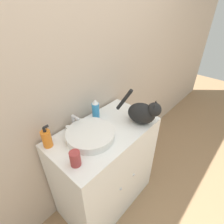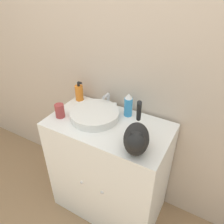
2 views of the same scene
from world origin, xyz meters
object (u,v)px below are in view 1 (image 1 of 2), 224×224
Objects in this scene: cat at (143,112)px; spray_bottle at (96,109)px; soap_bottle at (47,138)px; cup at (75,159)px.

cat is 0.38m from spray_bottle.
soap_bottle is at bearing 178.76° from spray_bottle.
cat is at bearing -5.97° from cup.
soap_bottle is at bearing -137.43° from cat.
cat reaches higher than spray_bottle.
cat reaches higher than cup.
spray_bottle is 0.48m from cup.
cup is at bearing -116.22° from cat.
spray_bottle reaches higher than soap_bottle.
cat is 0.61m from cup.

